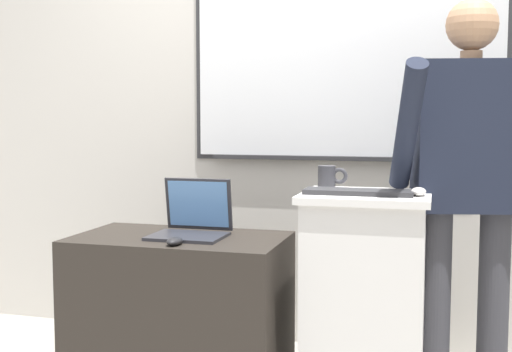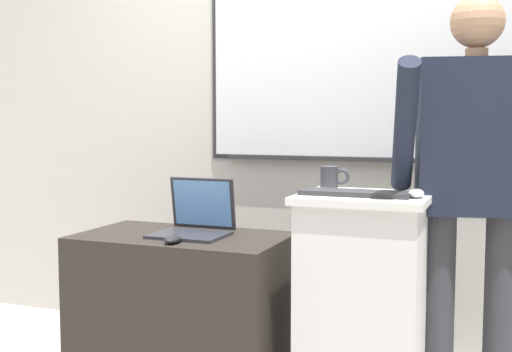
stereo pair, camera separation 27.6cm
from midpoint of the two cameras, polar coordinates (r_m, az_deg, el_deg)
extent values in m
cube|color=beige|center=(3.54, 7.34, 8.21)|extent=(6.40, 0.12, 2.87)
cube|color=#2D2D30|center=(3.43, 11.34, 10.12)|extent=(1.65, 0.02, 1.06)
cube|color=white|center=(3.43, 11.33, 10.12)|extent=(1.60, 0.02, 1.01)
cube|color=#2D2D30|center=(3.40, 11.13, 1.47)|extent=(1.44, 0.04, 0.02)
cube|color=silver|center=(2.76, 12.38, -11.58)|extent=(0.48, 0.43, 0.90)
cube|color=silver|center=(2.67, 12.56, -1.93)|extent=(0.52, 0.47, 0.03)
cube|color=#28231E|center=(2.99, -3.84, -12.04)|extent=(0.94, 0.54, 0.72)
cylinder|color=#333338|center=(2.91, 18.62, -11.46)|extent=(0.13, 0.13, 0.85)
cylinder|color=#333338|center=(2.96, 23.45, -11.33)|extent=(0.13, 0.13, 0.85)
cube|color=black|center=(2.81, 21.53, 3.24)|extent=(0.49, 0.31, 0.64)
cylinder|color=tan|center=(2.83, 21.75, 10.09)|extent=(0.09, 0.09, 0.04)
sphere|color=tan|center=(2.84, 21.83, 12.66)|extent=(0.22, 0.22, 0.22)
cylinder|color=black|center=(2.59, 16.12, 4.15)|extent=(0.17, 0.45, 0.53)
cube|color=#28282D|center=(2.86, -3.22, -5.30)|extent=(0.32, 0.25, 0.01)
cube|color=#28282D|center=(2.96, -2.09, -2.46)|extent=(0.32, 0.05, 0.24)
cube|color=#598CCC|center=(2.96, -2.15, -2.45)|extent=(0.28, 0.03, 0.21)
cube|color=#2D2D30|center=(2.61, 11.84, -1.51)|extent=(0.44, 0.15, 0.02)
ellipsoid|color=black|center=(2.70, -4.51, -5.68)|extent=(0.06, 0.10, 0.03)
ellipsoid|color=silver|center=(2.60, 17.05, -1.51)|extent=(0.06, 0.10, 0.03)
cylinder|color=#333338|center=(2.86, 9.29, -0.13)|extent=(0.08, 0.08, 0.10)
torus|color=#333338|center=(2.85, 10.42, -0.06)|extent=(0.07, 0.02, 0.07)
camera|label=1|loc=(0.14, -87.14, 0.25)|focal=45.00mm
camera|label=2|loc=(0.14, 92.86, -0.25)|focal=45.00mm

